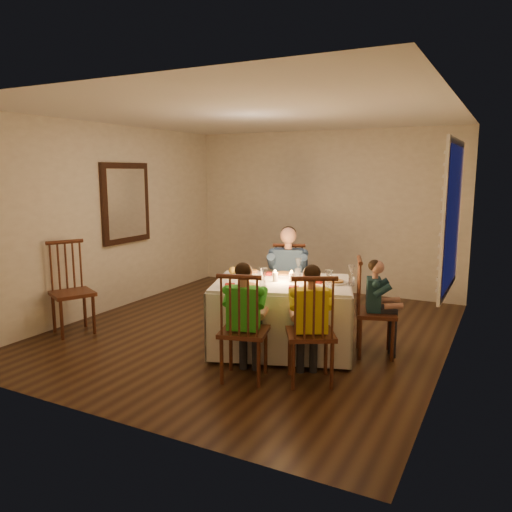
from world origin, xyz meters
The scene contains 26 objects.
ground centered at (0.00, 0.00, 0.00)m, with size 5.00×5.00×0.00m, color black.
wall_left centered at (-2.25, 0.00, 1.30)m, with size 0.02×5.00×2.60m, color silver.
wall_right centered at (2.25, 0.00, 1.30)m, with size 0.02×5.00×2.60m, color silver.
wall_back centered at (0.00, 2.50, 1.30)m, with size 4.50×0.02×2.60m, color silver.
ceiling centered at (0.00, 0.00, 2.60)m, with size 5.00×5.00×0.00m, color white.
dining_table centered at (0.59, -0.43, 0.55)m, with size 1.75×1.50×0.74m.
chair_adult centered at (0.34, 0.31, 0.00)m, with size 0.43×0.41×1.05m, color #3D1A10, non-canonical shape.
chair_near_left centered at (0.60, -1.30, 0.00)m, with size 0.43×0.41×1.05m, color #3D1A10, non-canonical shape.
chair_near_right centered at (1.18, -1.08, 0.00)m, with size 0.43×0.41×1.05m, color #3D1A10, non-canonical shape.
chair_end centered at (1.54, -0.10, 0.00)m, with size 0.43×0.41×1.05m, color #3D1A10, non-canonical shape.
chair_extra centered at (-1.90, -1.06, 0.00)m, with size 0.46×0.44×1.13m, color #3D1A10, non-canonical shape.
adult centered at (0.34, 0.31, 0.00)m, with size 0.48×0.44×1.29m, color navy, non-canonical shape.
child_green centered at (0.60, -1.30, 0.00)m, with size 0.39×0.36×1.13m, color green, non-canonical shape.
child_yellow centered at (1.18, -1.08, 0.00)m, with size 0.39×0.35×1.13m, color yellow, non-canonical shape.
child_teal centered at (1.54, -0.10, 0.00)m, with size 0.34×0.31×1.04m, color #17343B, non-canonical shape.
setting_adult centered at (0.47, -0.12, 0.78)m, with size 0.26×0.26×0.02m, color silver.
setting_green centered at (0.38, -0.83, 0.78)m, with size 0.26×0.26×0.02m, color silver.
setting_yellow centered at (1.01, -0.63, 0.78)m, with size 0.26×0.26×0.02m, color silver.
setting_teal centered at (1.13, -0.25, 0.78)m, with size 0.26×0.26×0.02m, color silver.
candle_left centered at (0.52, -0.45, 0.82)m, with size 0.06×0.06×0.10m, color white.
candle_right centered at (0.69, -0.40, 0.82)m, with size 0.06×0.06×0.10m, color white.
squash centered at (-0.08, -0.34, 0.82)m, with size 0.09×0.09×0.09m, color gold.
orange_fruit centered at (0.81, -0.30, 0.81)m, with size 0.08×0.08×0.08m, color #FD5715.
serving_bowl centered at (0.15, -0.32, 0.80)m, with size 0.20×0.20×0.05m, color silver.
wall_mirror centered at (-2.22, 0.30, 1.50)m, with size 0.06×0.95×1.15m.
window_blinds centered at (2.21, 0.10, 1.50)m, with size 0.07×1.34×1.54m.
Camera 1 is at (2.76, -5.25, 1.95)m, focal length 35.00 mm.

